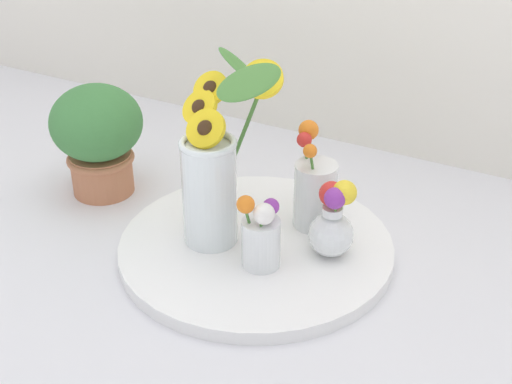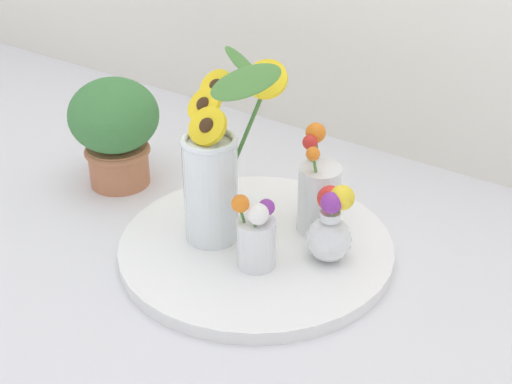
{
  "view_description": "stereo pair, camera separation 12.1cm",
  "coord_description": "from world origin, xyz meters",
  "views": [
    {
      "loc": [
        0.52,
        -0.86,
        0.73
      ],
      "look_at": [
        0.02,
        0.07,
        0.13
      ],
      "focal_mm": 50.0,
      "sensor_mm": 36.0,
      "label": 1
    },
    {
      "loc": [
        0.62,
        -0.8,
        0.73
      ],
      "look_at": [
        0.02,
        0.07,
        0.13
      ],
      "focal_mm": 50.0,
      "sensor_mm": 36.0,
      "label": 2
    }
  ],
  "objects": [
    {
      "name": "serving_tray",
      "position": [
        0.02,
        0.07,
        0.01
      ],
      "size": [
        0.49,
        0.49,
        0.02
      ],
      "color": "white",
      "rests_on": "ground_plane"
    },
    {
      "name": "mason_jar_sunflowers",
      "position": [
        -0.05,
        0.04,
        0.15
      ],
      "size": [
        0.2,
        0.2,
        0.33
      ],
      "color": "silver",
      "rests_on": "serving_tray"
    },
    {
      "name": "ground_plane",
      "position": [
        0.0,
        0.0,
        0.0
      ],
      "size": [
        6.0,
        6.0,
        0.0
      ],
      "primitive_type": "plane",
      "color": "silver"
    },
    {
      "name": "vase_small_center",
      "position": [
        0.06,
        0.01,
        0.08
      ],
      "size": [
        0.07,
        0.07,
        0.14
      ],
      "color": "white",
      "rests_on": "serving_tray"
    },
    {
      "name": "vase_bulb_right",
      "position": [
        0.15,
        0.1,
        0.09
      ],
      "size": [
        0.08,
        0.08,
        0.14
      ],
      "color": "white",
      "rests_on": "serving_tray"
    },
    {
      "name": "potted_plant",
      "position": [
        -0.36,
        0.11,
        0.13
      ],
      "size": [
        0.18,
        0.18,
        0.23
      ],
      "color": "#B7704C",
      "rests_on": "ground_plane"
    },
    {
      "name": "vase_small_back",
      "position": [
        0.08,
        0.17,
        0.1
      ],
      "size": [
        0.09,
        0.09,
        0.19
      ],
      "color": "white",
      "rests_on": "serving_tray"
    }
  ]
}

